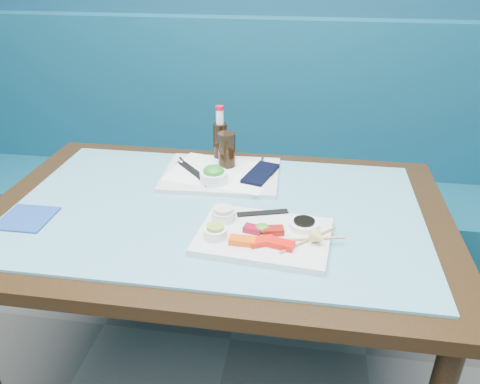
# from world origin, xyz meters

# --- Properties ---
(booth_bench) EXTENTS (3.00, 0.56, 1.17)m
(booth_bench) POSITION_xyz_m (0.00, 2.29, 0.37)
(booth_bench) COLOR navy
(booth_bench) RESTS_ON ground
(dining_table) EXTENTS (1.40, 0.90, 0.75)m
(dining_table) POSITION_xyz_m (0.00, 1.45, 0.67)
(dining_table) COLOR black
(dining_table) RESTS_ON ground
(glass_top) EXTENTS (1.22, 0.76, 0.01)m
(glass_top) POSITION_xyz_m (0.00, 1.45, 0.75)
(glass_top) COLOR #5BA4B6
(glass_top) RESTS_ON dining_table
(sashimi_plate) EXTENTS (0.37, 0.28, 0.02)m
(sashimi_plate) POSITION_xyz_m (0.16, 1.30, 0.77)
(sashimi_plate) COLOR silver
(sashimi_plate) RESTS_ON glass_top
(salmon_left) EXTENTS (0.07, 0.04, 0.02)m
(salmon_left) POSITION_xyz_m (0.11, 1.25, 0.78)
(salmon_left) COLOR #F55409
(salmon_left) RESTS_ON sashimi_plate
(salmon_mid) EXTENTS (0.07, 0.06, 0.02)m
(salmon_mid) POSITION_xyz_m (0.16, 1.25, 0.78)
(salmon_mid) COLOR #F81809
(salmon_mid) RESTS_ON sashimi_plate
(salmon_right) EXTENTS (0.07, 0.05, 0.02)m
(salmon_right) POSITION_xyz_m (0.21, 1.25, 0.78)
(salmon_right) COLOR red
(salmon_right) RESTS_ON sashimi_plate
(tuna_left) EXTENTS (0.06, 0.04, 0.02)m
(tuna_left) POSITION_xyz_m (0.13, 1.31, 0.78)
(tuna_left) COLOR maroon
(tuna_left) RESTS_ON sashimi_plate
(tuna_right) EXTENTS (0.06, 0.04, 0.02)m
(tuna_right) POSITION_xyz_m (0.19, 1.31, 0.78)
(tuna_right) COLOR maroon
(tuna_right) RESTS_ON sashimi_plate
(seaweed_garnish) EXTENTS (0.05, 0.05, 0.02)m
(seaweed_garnish) POSITION_xyz_m (0.16, 1.31, 0.79)
(seaweed_garnish) COLOR #3D8E20
(seaweed_garnish) RESTS_ON sashimi_plate
(ramekin_wasabi) EXTENTS (0.08, 0.08, 0.03)m
(ramekin_wasabi) POSITION_xyz_m (0.04, 1.27, 0.79)
(ramekin_wasabi) COLOR white
(ramekin_wasabi) RESTS_ON sashimi_plate
(wasabi_fill) EXTENTS (0.05, 0.05, 0.01)m
(wasabi_fill) POSITION_xyz_m (0.04, 1.27, 0.81)
(wasabi_fill) COLOR #7FAF38
(wasabi_fill) RESTS_ON ramekin_wasabi
(ramekin_ginger) EXTENTS (0.07, 0.07, 0.03)m
(ramekin_ginger) POSITION_xyz_m (0.04, 1.36, 0.79)
(ramekin_ginger) COLOR silver
(ramekin_ginger) RESTS_ON sashimi_plate
(ginger_fill) EXTENTS (0.07, 0.07, 0.01)m
(ginger_fill) POSITION_xyz_m (0.04, 1.36, 0.81)
(ginger_fill) COLOR beige
(ginger_fill) RESTS_ON ramekin_ginger
(soy_dish) EXTENTS (0.10, 0.10, 0.02)m
(soy_dish) POSITION_xyz_m (0.27, 1.35, 0.78)
(soy_dish) COLOR white
(soy_dish) RESTS_ON sashimi_plate
(soy_fill) EXTENTS (0.08, 0.08, 0.01)m
(soy_fill) POSITION_xyz_m (0.27, 1.35, 0.80)
(soy_fill) COLOR black
(soy_fill) RESTS_ON soy_dish
(lemon_wedge) EXTENTS (0.05, 0.06, 0.04)m
(lemon_wedge) POSITION_xyz_m (0.31, 1.27, 0.80)
(lemon_wedge) COLOR #E3C86B
(lemon_wedge) RESTS_ON sashimi_plate
(chopstick_sleeve) EXTENTS (0.15, 0.07, 0.00)m
(chopstick_sleeve) POSITION_xyz_m (0.15, 1.41, 0.78)
(chopstick_sleeve) COLOR black
(chopstick_sleeve) RESTS_ON sashimi_plate
(wooden_chopstick_a) EXTENTS (0.21, 0.06, 0.01)m
(wooden_chopstick_a) POSITION_xyz_m (0.27, 1.29, 0.78)
(wooden_chopstick_a) COLOR tan
(wooden_chopstick_a) RESTS_ON sashimi_plate
(wooden_chopstick_b) EXTENTS (0.15, 0.15, 0.01)m
(wooden_chopstick_b) POSITION_xyz_m (0.28, 1.29, 0.78)
(wooden_chopstick_b) COLOR tan
(wooden_chopstick_b) RESTS_ON sashimi_plate
(serving_tray) EXTENTS (0.40, 0.31, 0.01)m
(serving_tray) POSITION_xyz_m (-0.02, 1.66, 0.77)
(serving_tray) COLOR silver
(serving_tray) RESTS_ON glass_top
(paper_placemat) EXTENTS (0.38, 0.30, 0.00)m
(paper_placemat) POSITION_xyz_m (-0.02, 1.66, 0.77)
(paper_placemat) COLOR white
(paper_placemat) RESTS_ON serving_tray
(seaweed_bowl) EXTENTS (0.11, 0.11, 0.04)m
(seaweed_bowl) POSITION_xyz_m (-0.03, 1.59, 0.79)
(seaweed_bowl) COLOR white
(seaweed_bowl) RESTS_ON serving_tray
(seaweed_salad) EXTENTS (0.09, 0.09, 0.03)m
(seaweed_salad) POSITION_xyz_m (-0.03, 1.59, 0.81)
(seaweed_salad) COLOR #218F22
(seaweed_salad) RESTS_ON seaweed_bowl
(cola_glass) EXTENTS (0.08, 0.08, 0.12)m
(cola_glass) POSITION_xyz_m (-0.01, 1.72, 0.83)
(cola_glass) COLOR black
(cola_glass) RESTS_ON serving_tray
(navy_pouch) EXTENTS (0.12, 0.18, 0.01)m
(navy_pouch) POSITION_xyz_m (0.11, 1.66, 0.78)
(navy_pouch) COLOR black
(navy_pouch) RESTS_ON serving_tray
(fork) EXTENTS (0.02, 0.08, 0.01)m
(fork) POSITION_xyz_m (0.11, 1.77, 0.78)
(fork) COLOR white
(fork) RESTS_ON serving_tray
(black_chopstick_a) EXTENTS (0.15, 0.22, 0.01)m
(black_chopstick_a) POSITION_xyz_m (-0.12, 1.65, 0.78)
(black_chopstick_a) COLOR black
(black_chopstick_a) RESTS_ON serving_tray
(black_chopstick_b) EXTENTS (0.16, 0.14, 0.01)m
(black_chopstick_b) POSITION_xyz_m (-0.11, 1.65, 0.78)
(black_chopstick_b) COLOR black
(black_chopstick_b) RESTS_ON serving_tray
(tray_sleeve) EXTENTS (0.14, 0.14, 0.00)m
(tray_sleeve) POSITION_xyz_m (-0.12, 1.65, 0.77)
(tray_sleeve) COLOR black
(tray_sleeve) RESTS_ON serving_tray
(cola_bottle_body) EXTENTS (0.06, 0.06, 0.14)m
(cola_bottle_body) POSITION_xyz_m (-0.05, 1.79, 0.83)
(cola_bottle_body) COLOR black
(cola_bottle_body) RESTS_ON glass_top
(cola_bottle_neck) EXTENTS (0.03, 0.03, 0.05)m
(cola_bottle_neck) POSITION_xyz_m (-0.05, 1.79, 0.93)
(cola_bottle_neck) COLOR white
(cola_bottle_neck) RESTS_ON cola_bottle_body
(cola_bottle_cap) EXTENTS (0.04, 0.04, 0.01)m
(cola_bottle_cap) POSITION_xyz_m (-0.05, 1.79, 0.96)
(cola_bottle_cap) COLOR red
(cola_bottle_cap) RESTS_ON cola_bottle_neck
(blue_napkin) EXTENTS (0.14, 0.14, 0.01)m
(blue_napkin) POSITION_xyz_m (-0.53, 1.30, 0.76)
(blue_napkin) COLOR navy
(blue_napkin) RESTS_ON glass_top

